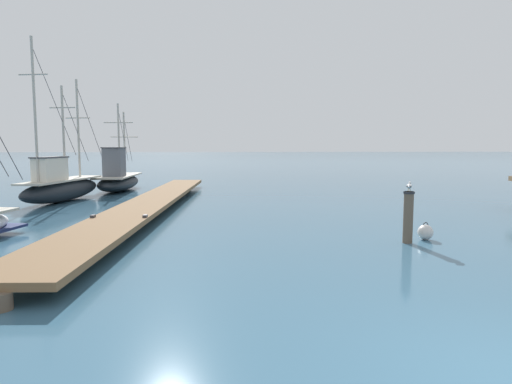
{
  "coord_description": "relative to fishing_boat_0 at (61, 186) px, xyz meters",
  "views": [
    {
      "loc": [
        -3.48,
        -4.25,
        2.64
      ],
      "look_at": [
        -2.54,
        7.65,
        1.4
      ],
      "focal_mm": 31.09,
      "sensor_mm": 36.0,
      "label": 1
    }
  ],
  "objects": [
    {
      "name": "floating_dock",
      "position": [
        4.77,
        -3.58,
        -0.38
      ],
      "size": [
        3.17,
        22.21,
        0.53
      ],
      "color": "brown",
      "rests_on": "ground"
    },
    {
      "name": "mooring_buoy",
      "position": [
        13.39,
        -9.81,
        -0.53
      ],
      "size": [
        0.43,
        0.43,
        0.5
      ],
      "color": "silver",
      "rests_on": "ground"
    },
    {
      "name": "fishing_boat_3",
      "position": [
        1.55,
        5.03,
        -0.03
      ],
      "size": [
        2.03,
        6.79,
        5.16
      ],
      "color": "black",
      "rests_on": "ground"
    },
    {
      "name": "mooring_piling",
      "position": [
        12.71,
        -10.18,
        -0.0
      ],
      "size": [
        0.3,
        0.3,
        1.42
      ],
      "color": "brown",
      "rests_on": "ground"
    },
    {
      "name": "fishing_boat_0",
      "position": [
        0.0,
        0.0,
        0.0
      ],
      "size": [
        2.61,
        7.49,
        7.29
      ],
      "color": "black",
      "rests_on": "ground"
    },
    {
      "name": "perched_seagull",
      "position": [
        12.71,
        -10.18,
        0.82
      ],
      "size": [
        0.26,
        0.35,
        0.27
      ],
      "color": "gold",
      "rests_on": "mooring_piling"
    }
  ]
}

